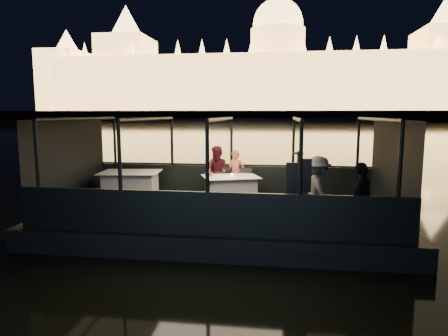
# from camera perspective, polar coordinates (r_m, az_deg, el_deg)

# --- Properties ---
(river_water) EXTENTS (500.00, 500.00, 0.00)m
(river_water) POSITION_cam_1_polar(r_m,az_deg,el_deg) (89.69, 6.99, 5.87)
(river_water) COLOR black
(river_water) RESTS_ON ground
(boat_hull) EXTENTS (8.60, 4.40, 1.00)m
(boat_hull) POSITION_cam_1_polar(r_m,az_deg,el_deg) (10.16, -0.31, -9.00)
(boat_hull) COLOR black
(boat_hull) RESTS_ON river_water
(boat_deck) EXTENTS (8.00, 4.00, 0.04)m
(boat_deck) POSITION_cam_1_polar(r_m,az_deg,el_deg) (10.04, -0.31, -6.37)
(boat_deck) COLOR black
(boat_deck) RESTS_ON boat_hull
(gunwale_port) EXTENTS (8.00, 0.08, 0.90)m
(gunwale_port) POSITION_cam_1_polar(r_m,az_deg,el_deg) (11.88, 1.05, -1.83)
(gunwale_port) COLOR black
(gunwale_port) RESTS_ON boat_deck
(gunwale_starboard) EXTENTS (8.00, 0.08, 0.90)m
(gunwale_starboard) POSITION_cam_1_polar(r_m,az_deg,el_deg) (8.01, -2.36, -6.58)
(gunwale_starboard) COLOR black
(gunwale_starboard) RESTS_ON boat_deck
(cabin_glass_port) EXTENTS (8.00, 0.02, 1.40)m
(cabin_glass_port) POSITION_cam_1_polar(r_m,az_deg,el_deg) (11.74, 1.07, 3.71)
(cabin_glass_port) COLOR #99B2B2
(cabin_glass_port) RESTS_ON gunwale_port
(cabin_glass_starboard) EXTENTS (8.00, 0.02, 1.40)m
(cabin_glass_starboard) POSITION_cam_1_polar(r_m,az_deg,el_deg) (7.80, -2.41, 1.63)
(cabin_glass_starboard) COLOR #99B2B2
(cabin_glass_starboard) RESTS_ON gunwale_starboard
(cabin_roof_glass) EXTENTS (8.00, 4.00, 0.02)m
(cabin_roof_glass) POSITION_cam_1_polar(r_m,az_deg,el_deg) (9.73, -0.32, 6.99)
(cabin_roof_glass) COLOR #99B2B2
(cabin_roof_glass) RESTS_ON boat_deck
(end_wall_fore) EXTENTS (0.02, 4.00, 2.30)m
(end_wall_fore) POSITION_cam_1_polar(r_m,az_deg,el_deg) (11.11, -21.20, 0.62)
(end_wall_fore) COLOR black
(end_wall_fore) RESTS_ON boat_deck
(end_wall_aft) EXTENTS (0.02, 4.00, 2.30)m
(end_wall_aft) POSITION_cam_1_polar(r_m,az_deg,el_deg) (10.06, 22.85, -0.16)
(end_wall_aft) COLOR black
(end_wall_aft) RESTS_ON boat_deck
(canopy_ribs) EXTENTS (8.00, 4.00, 2.30)m
(canopy_ribs) POSITION_cam_1_polar(r_m,az_deg,el_deg) (9.81, -0.32, 0.26)
(canopy_ribs) COLOR black
(canopy_ribs) RESTS_ON boat_deck
(embankment) EXTENTS (400.00, 140.00, 6.00)m
(embankment) POSITION_cam_1_polar(r_m,az_deg,el_deg) (219.64, 7.54, 7.23)
(embankment) COLOR #423D33
(embankment) RESTS_ON ground
(parliament_building) EXTENTS (220.00, 32.00, 60.00)m
(parliament_building) POSITION_cam_1_polar(r_m,az_deg,el_deg) (186.47, 7.63, 15.77)
(parliament_building) COLOR #F2D18C
(parliament_building) RESTS_ON embankment
(dining_table_central) EXTENTS (1.72, 1.49, 0.77)m
(dining_table_central) POSITION_cam_1_polar(r_m,az_deg,el_deg) (10.77, 0.97, -3.19)
(dining_table_central) COLOR silver
(dining_table_central) RESTS_ON boat_deck
(dining_table_aft) EXTENTS (1.71, 1.32, 0.85)m
(dining_table_aft) POSITION_cam_1_polar(r_m,az_deg,el_deg) (11.38, -13.17, -2.79)
(dining_table_aft) COLOR white
(dining_table_aft) RESTS_ON boat_deck
(chair_port_left) EXTENTS (0.50, 0.50, 0.90)m
(chair_port_left) POSITION_cam_1_polar(r_m,az_deg,el_deg) (11.36, -0.28, -2.28)
(chair_port_left) COLOR black
(chair_port_left) RESTS_ON boat_deck
(chair_port_right) EXTENTS (0.44, 0.44, 0.90)m
(chair_port_right) POSITION_cam_1_polar(r_m,az_deg,el_deg) (11.17, 2.83, -2.46)
(chair_port_right) COLOR black
(chair_port_right) RESTS_ON boat_deck
(coat_stand) EXTENTS (0.53, 0.46, 1.67)m
(coat_stand) POSITION_cam_1_polar(r_m,az_deg,el_deg) (8.46, 10.40, -2.79)
(coat_stand) COLOR black
(coat_stand) RESTS_ON boat_deck
(person_woman_coral) EXTENTS (0.55, 0.40, 1.40)m
(person_woman_coral) POSITION_cam_1_polar(r_m,az_deg,el_deg) (11.44, 1.66, -0.69)
(person_woman_coral) COLOR #CB5D4A
(person_woman_coral) RESTS_ON boat_deck
(person_man_maroon) EXTENTS (0.83, 0.70, 1.51)m
(person_man_maroon) POSITION_cam_1_polar(r_m,az_deg,el_deg) (11.47, -0.85, -0.66)
(person_man_maroon) COLOR #44131A
(person_man_maroon) RESTS_ON boat_deck
(passenger_stripe) EXTENTS (0.84, 1.12, 1.53)m
(passenger_stripe) POSITION_cam_1_polar(r_m,az_deg,el_deg) (8.92, 13.29, -2.66)
(passenger_stripe) COLOR silver
(passenger_stripe) RESTS_ON boat_deck
(passenger_dark) EXTENTS (0.76, 0.95, 1.50)m
(passenger_dark) POSITION_cam_1_polar(r_m,az_deg,el_deg) (8.31, 18.95, -3.64)
(passenger_dark) COLOR black
(passenger_dark) RESTS_ON boat_deck
(wine_bottle) EXTENTS (0.09, 0.09, 0.31)m
(wine_bottle) POSITION_cam_1_polar(r_m,az_deg,el_deg) (10.49, -2.34, -0.55)
(wine_bottle) COLOR #153A20
(wine_bottle) RESTS_ON dining_table_central
(bread_basket) EXTENTS (0.28, 0.28, 0.09)m
(bread_basket) POSITION_cam_1_polar(r_m,az_deg,el_deg) (10.77, -2.21, -0.92)
(bread_basket) COLOR brown
(bread_basket) RESTS_ON dining_table_central
(amber_candle) EXTENTS (0.08, 0.08, 0.09)m
(amber_candle) POSITION_cam_1_polar(r_m,az_deg,el_deg) (10.58, 1.15, -1.07)
(amber_candle) COLOR yellow
(amber_candle) RESTS_ON dining_table_central
(plate_near) EXTENTS (0.30, 0.30, 0.01)m
(plate_near) POSITION_cam_1_polar(r_m,az_deg,el_deg) (10.51, 1.73, -1.31)
(plate_near) COLOR silver
(plate_near) RESTS_ON dining_table_central
(plate_far) EXTENTS (0.23, 0.23, 0.01)m
(plate_far) POSITION_cam_1_polar(r_m,az_deg,el_deg) (10.93, -1.72, -0.96)
(plate_far) COLOR silver
(plate_far) RESTS_ON dining_table_central
(wine_glass_white) EXTENTS (0.07, 0.07, 0.21)m
(wine_glass_white) POSITION_cam_1_polar(r_m,az_deg,el_deg) (10.56, -2.15, -0.79)
(wine_glass_white) COLOR silver
(wine_glass_white) RESTS_ON dining_table_central
(wine_glass_red) EXTENTS (0.09, 0.09, 0.20)m
(wine_glass_red) POSITION_cam_1_polar(r_m,az_deg,el_deg) (10.80, 2.00, -0.60)
(wine_glass_red) COLOR white
(wine_glass_red) RESTS_ON dining_table_central
(wine_glass_empty) EXTENTS (0.07, 0.07, 0.21)m
(wine_glass_empty) POSITION_cam_1_polar(r_m,az_deg,el_deg) (10.42, 0.01, -0.91)
(wine_glass_empty) COLOR silver
(wine_glass_empty) RESTS_ON dining_table_central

